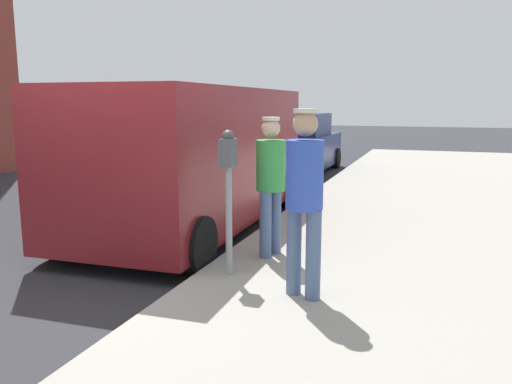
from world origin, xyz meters
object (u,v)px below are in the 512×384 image
parking_meter_near (228,178)px  parked_van (195,155)px  pedestrian_in_blue (304,191)px  parked_sedan_ahead (294,147)px  pedestrian_in_green (271,178)px

parking_meter_near → parked_van: 2.74m
pedestrian_in_blue → parked_van: (-2.39, 2.65, 0.00)m
parking_meter_near → pedestrian_in_blue: 0.96m
parking_meter_near → parked_sedan_ahead: bearing=100.9°
parking_meter_near → parked_van: parked_van is taller
pedestrian_in_blue → parked_sedan_ahead: size_ratio=0.39×
parking_meter_near → pedestrian_in_green: bearing=76.1°
pedestrian_in_green → parked_van: (-1.70, 1.49, 0.08)m
parked_sedan_ahead → pedestrian_in_green: bearing=-76.6°
parking_meter_near → pedestrian_in_blue: (0.89, -0.35, -0.03)m
pedestrian_in_blue → pedestrian_in_green: bearing=120.8°
pedestrian_in_green → parked_van: parked_van is taller
pedestrian_in_blue → parked_sedan_ahead: 9.60m
pedestrian_in_blue → parking_meter_near: bearing=158.3°
parked_van → parked_sedan_ahead: bearing=91.9°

